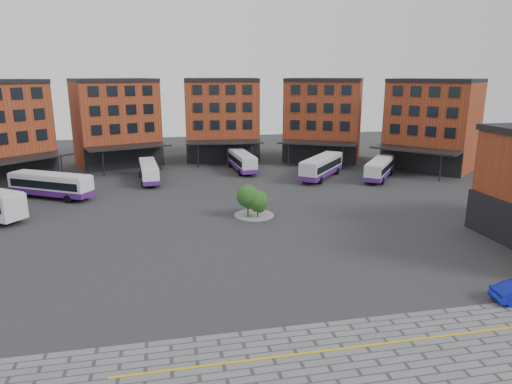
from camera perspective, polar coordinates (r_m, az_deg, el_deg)
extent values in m
plane|color=#28282B|center=(39.53, 0.36, -8.29)|extent=(160.00, 160.00, 0.00)
cube|color=gold|center=(28.19, 10.86, -18.66)|extent=(26.00, 0.15, 0.02)
cube|color=black|center=(73.19, -27.80, 2.37)|extent=(10.00, 9.07, 4.00)
cube|color=black|center=(72.04, -28.41, 7.95)|extent=(8.60, 7.77, 8.00)
cube|color=black|center=(70.76, -27.14, 3.73)|extent=(12.61, 11.97, 0.25)
cylinder|color=black|center=(71.66, -23.08, 2.66)|extent=(0.20, 0.20, 4.00)
cube|color=brown|center=(82.84, -17.10, 8.16)|extent=(15.55, 13.69, 14.00)
cube|color=black|center=(78.86, -15.98, 4.26)|extent=(12.45, 4.71, 4.00)
cube|color=black|center=(82.43, -17.49, 13.20)|extent=(15.65, 13.97, 0.60)
cube|color=black|center=(77.77, -16.31, 9.46)|extent=(10.87, 3.87, 8.00)
cube|color=black|center=(76.29, -15.62, 5.48)|extent=(13.72, 8.39, 0.25)
cylinder|color=black|center=(73.86, -18.54, 3.40)|extent=(0.20, 0.20, 4.00)
cylinder|color=black|center=(76.21, -11.85, 4.18)|extent=(0.20, 0.20, 4.00)
cube|color=brown|center=(85.61, -4.35, 8.94)|extent=(13.67, 10.88, 14.00)
cube|color=black|center=(81.46, -4.08, 5.11)|extent=(13.00, 1.41, 4.00)
cube|color=black|center=(85.21, -4.45, 13.83)|extent=(13.69, 11.18, 0.60)
cube|color=black|center=(80.40, -4.16, 10.15)|extent=(11.42, 0.95, 8.00)
cube|color=black|center=(78.84, -3.99, 6.26)|extent=(13.28, 5.30, 0.25)
cylinder|color=black|center=(77.22, -7.26, 4.50)|extent=(0.20, 0.20, 4.00)
cylinder|color=black|center=(77.80, -0.52, 4.69)|extent=(0.20, 0.20, 4.00)
cube|color=brown|center=(85.01, 8.41, 8.79)|extent=(16.12, 14.81, 14.00)
cube|color=black|center=(80.90, 7.84, 4.94)|extent=(11.81, 6.35, 4.00)
cube|color=black|center=(84.60, 8.60, 13.71)|extent=(16.26, 15.08, 0.60)
cube|color=black|center=(79.83, 8.01, 10.02)|extent=(10.26, 5.33, 8.00)
cube|color=black|center=(78.29, 7.66, 6.11)|extent=(13.58, 9.82, 0.25)
cylinder|color=black|center=(77.59, 4.09, 4.63)|extent=(0.20, 0.20, 4.00)
cylinder|color=black|center=(76.37, 10.81, 4.25)|extent=(0.20, 0.20, 4.00)
cube|color=brown|center=(81.07, 21.16, 7.69)|extent=(16.02, 16.39, 14.00)
cube|color=black|center=(77.18, 19.73, 3.76)|extent=(8.74, 10.28, 4.00)
cube|color=black|center=(80.64, 21.65, 12.84)|extent=(16.25, 16.58, 0.60)
cube|color=black|center=(76.08, 20.14, 9.06)|extent=(7.47, 8.86, 8.00)
cube|color=black|center=(74.66, 19.26, 5.02)|extent=(11.73, 12.79, 0.25)
cylinder|color=black|center=(74.93, 15.40, 3.79)|extent=(0.20, 0.20, 4.00)
cylinder|color=black|center=(71.96, 22.06, 2.81)|extent=(0.20, 0.20, 4.00)
cube|color=black|center=(47.31, 29.26, -3.74)|extent=(0.40, 12.00, 4.00)
cylinder|color=gray|center=(50.93, -0.25, -2.90)|extent=(4.40, 4.40, 0.12)
cylinder|color=#332114|center=(49.98, -1.01, -2.27)|extent=(0.14, 0.14, 1.75)
sphere|color=#1E4216|center=(49.55, -1.02, -0.52)|extent=(2.47, 2.47, 2.47)
sphere|color=#1E4216|center=(49.58, -0.76, -1.14)|extent=(1.73, 1.73, 1.73)
cylinder|color=#332114|center=(51.47, 0.49, -2.02)|extent=(0.14, 0.14, 1.30)
sphere|color=#1E4216|center=(51.15, 0.50, -0.77)|extent=(1.64, 1.64, 1.64)
sphere|color=#1E4216|center=(51.16, 0.75, -1.22)|extent=(1.15, 1.15, 1.15)
cylinder|color=#332114|center=(49.85, 0.21, -2.53)|extent=(0.14, 0.14, 1.38)
sphere|color=#1E4216|center=(49.49, 0.21, -1.16)|extent=(2.29, 2.29, 2.29)
sphere|color=#1E4216|center=(49.51, 0.47, -1.66)|extent=(1.60, 1.60, 1.60)
cylinder|color=black|center=(55.79, -27.88, -2.56)|extent=(1.07, 0.91, 1.09)
cube|color=white|center=(63.22, -24.29, 0.90)|extent=(10.98, 7.96, 2.51)
cube|color=black|center=(63.18, -24.31, 1.06)|extent=(10.24, 7.55, 0.97)
cube|color=silver|center=(62.96, -24.41, 2.06)|extent=(10.54, 7.64, 0.12)
cube|color=black|center=(67.05, -27.76, 1.43)|extent=(1.22, 1.93, 1.13)
cube|color=#4C1A78|center=(63.42, -24.21, 0.12)|extent=(11.03, 8.01, 0.72)
cylinder|color=black|center=(65.15, -27.25, -0.24)|extent=(1.04, 0.79, 1.02)
cylinder|color=black|center=(66.87, -25.69, 0.29)|extent=(1.04, 0.79, 1.02)
cylinder|color=black|center=(60.21, -22.48, -0.83)|extent=(1.04, 0.79, 1.02)
cylinder|color=black|center=(62.07, -20.94, -0.24)|extent=(1.04, 0.79, 1.02)
cube|color=white|center=(68.44, -13.26, 2.60)|extent=(3.12, 10.16, 2.23)
cube|color=black|center=(68.41, -13.27, 2.73)|extent=(3.11, 9.37, 0.86)
cube|color=silver|center=(68.22, -13.32, 3.56)|extent=(2.99, 9.76, 0.11)
cube|color=black|center=(73.21, -13.52, 3.52)|extent=(1.94, 0.28, 1.00)
cube|color=#4C1A78|center=(68.60, -13.22, 1.95)|extent=(3.16, 10.21, 0.64)
cylinder|color=black|center=(71.76, -14.28, 2.14)|extent=(0.35, 0.93, 0.91)
cylinder|color=black|center=(71.87, -12.47, 2.27)|extent=(0.35, 0.93, 0.91)
cylinder|color=black|center=(65.51, -14.02, 0.99)|extent=(0.35, 0.93, 0.91)
cylinder|color=black|center=(65.64, -12.04, 1.13)|extent=(0.35, 0.93, 0.91)
cube|color=silver|center=(74.06, -1.78, 3.96)|extent=(3.15, 10.82, 2.38)
cube|color=black|center=(74.02, -1.78, 4.09)|extent=(3.15, 9.97, 0.92)
cube|color=silver|center=(73.84, -1.78, 4.91)|extent=(3.02, 10.39, 0.12)
cube|color=black|center=(79.04, -2.69, 4.79)|extent=(2.07, 0.26, 1.07)
cube|color=#4C1A78|center=(74.22, -1.77, 3.32)|extent=(3.19, 10.86, 0.68)
cylinder|color=black|center=(77.29, -3.25, 3.46)|extent=(0.36, 0.99, 0.97)
cylinder|color=black|center=(77.83, -1.50, 3.56)|extent=(0.36, 0.99, 0.97)
cylinder|color=black|center=(70.76, -2.06, 2.44)|extent=(0.36, 0.99, 0.97)
cylinder|color=black|center=(71.36, -0.16, 2.55)|extent=(0.36, 0.99, 0.97)
cube|color=silver|center=(69.51, 8.20, 3.24)|extent=(9.45, 10.58, 2.58)
cube|color=black|center=(69.47, 8.20, 3.39)|extent=(8.91, 9.90, 1.00)
cube|color=silver|center=(69.26, 8.24, 4.33)|extent=(9.08, 10.15, 0.13)
cube|color=black|center=(74.75, 9.72, 4.16)|extent=(1.79, 1.53, 1.16)
cube|color=#4C1A78|center=(69.69, 8.17, 2.50)|extent=(9.51, 10.63, 0.74)
cylinder|color=black|center=(73.63, 8.20, 2.81)|extent=(0.92, 1.01, 1.05)
cylinder|color=black|center=(72.80, 10.15, 2.60)|extent=(0.92, 1.01, 1.05)
cylinder|color=black|center=(66.86, 5.99, 1.68)|extent=(0.92, 1.01, 1.05)
cylinder|color=black|center=(65.94, 8.11, 1.44)|extent=(0.92, 1.01, 1.05)
cube|color=silver|center=(70.74, 15.19, 2.92)|extent=(8.25, 9.73, 2.33)
cube|color=black|center=(70.71, 15.20, 3.06)|extent=(7.79, 9.11, 0.90)
cube|color=silver|center=(70.51, 15.26, 3.89)|extent=(7.92, 9.34, 0.11)
cube|color=black|center=(75.66, 15.96, 3.77)|extent=(1.67, 1.33, 1.05)
cube|color=#4C1A78|center=(70.90, 15.15, 2.27)|extent=(8.31, 9.79, 0.67)
cylinder|color=black|center=(74.42, 14.73, 2.56)|extent=(0.81, 0.93, 0.95)
cylinder|color=black|center=(74.01, 16.53, 2.37)|extent=(0.81, 0.93, 0.95)
cylinder|color=black|center=(68.00, 13.60, 1.52)|extent=(0.81, 0.93, 0.95)
cylinder|color=black|center=(67.56, 15.56, 1.31)|extent=(0.81, 0.93, 0.95)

